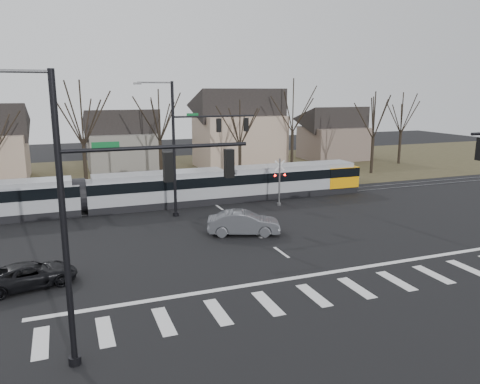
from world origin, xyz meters
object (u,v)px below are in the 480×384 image
object	(u,v)px
sedan	(244,223)
rail_crossing_signal	(279,183)
suv	(30,275)
tram	(158,188)

from	to	relation	value
sedan	rail_crossing_signal	xyz separation A→B (m)	(5.81, 6.60, 1.09)
suv	rail_crossing_signal	world-z (taller)	rail_crossing_signal
tram	rail_crossing_signal	size ratio (longest dim) A/B	9.47
suv	rail_crossing_signal	size ratio (longest dim) A/B	1.19
sedan	suv	world-z (taller)	sedan
rail_crossing_signal	suv	bearing A→B (deg)	-149.96
tram	suv	world-z (taller)	tram
tram	suv	distance (m)	16.82
tram	rail_crossing_signal	world-z (taller)	rail_crossing_signal
tram	sedan	distance (m)	10.56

